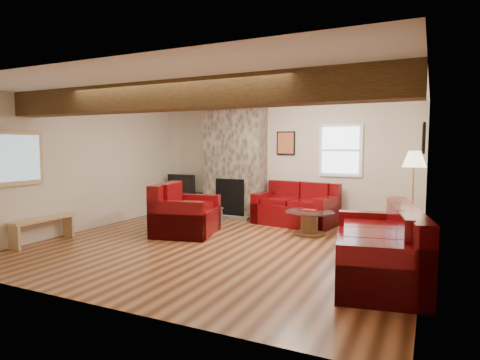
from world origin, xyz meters
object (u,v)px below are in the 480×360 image
Objects in this scene: coffee_table at (309,223)px; television at (183,183)px; sofa_three at (376,241)px; tv_cabinet at (183,202)px; floor_lamp at (414,164)px; loveseat at (295,204)px; armchair_red at (186,209)px.

coffee_table is 3.72m from television.
sofa_three is 2.32× the size of tv_cabinet.
coffee_table is 1.16× the size of television.
floor_lamp is at bearing 14.42° from coffee_table.
loveseat is 3.01m from tv_cabinet.
loveseat is 2.46m from floor_lamp.
tv_cabinet is 1.28× the size of television.
coffee_table is 2.10m from floor_lamp.
armchair_red is at bearing -55.06° from tv_cabinet.
coffee_table is at bearing -165.58° from floor_lamp.
coffee_table is 0.91× the size of tv_cabinet.
floor_lamp is (0.32, 2.37, 0.89)m from sofa_three.
sofa_three is 1.97× the size of armchair_red.
armchair_red reaches higher than coffee_table.
coffee_table is (2.09, 0.95, -0.25)m from armchair_red.
tv_cabinet is at bearing -176.33° from loveseat.
tv_cabinet is at bearing -132.33° from sofa_three.
floor_lamp is at bearing -7.15° from tv_cabinet.
tv_cabinet is 0.47m from television.
tv_cabinet is (-2.99, 0.30, -0.19)m from loveseat.
tv_cabinet is at bearing 172.85° from floor_lamp.
tv_cabinet is (-3.52, 1.10, 0.03)m from coffee_table.
coffee_table is at bearing -47.22° from loveseat.
floor_lamp reaches higher than armchair_red.
tv_cabinet is (-1.43, 2.05, -0.22)m from armchair_red.
coffee_table is 3.69m from tv_cabinet.
loveseat is (-1.94, 2.72, -0.01)m from sofa_three.
television is at bearing 0.00° from tv_cabinet.
loveseat reaches higher than coffee_table.
armchair_red is 4.15m from floor_lamp.
armchair_red reaches higher than loveseat.
floor_lamp reaches higher than loveseat.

